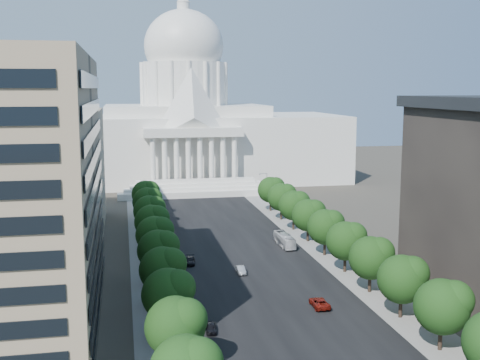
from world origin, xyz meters
TOP-DOWN VIEW (x-y plane):
  - road_asphalt at (0.00, 90.00)m, footprint 30.00×260.00m
  - sidewalk_left at (-19.00, 90.00)m, footprint 8.00×260.00m
  - sidewalk_right at (19.00, 90.00)m, footprint 8.00×260.00m
  - capitol at (0.00, 184.89)m, footprint 120.00×56.00m
  - office_block_left_far at (-48.00, 100.00)m, footprint 38.00×52.00m
  - tree_l_b at (-17.66, 23.81)m, footprint 7.79×7.60m
  - tree_l_c at (-17.66, 35.81)m, footprint 7.79×7.60m
  - tree_l_d at (-17.66, 47.81)m, footprint 7.79×7.60m
  - tree_l_e at (-17.66, 59.81)m, footprint 7.79×7.60m
  - tree_l_f at (-17.66, 71.81)m, footprint 7.79×7.60m
  - tree_l_g at (-17.66, 83.81)m, footprint 7.79×7.60m
  - tree_l_h at (-17.66, 95.81)m, footprint 7.79×7.60m
  - tree_l_i at (-17.66, 107.81)m, footprint 7.79×7.60m
  - tree_l_j at (-17.66, 119.81)m, footprint 7.79×7.60m
  - tree_r_b at (18.34, 23.81)m, footprint 7.79×7.60m
  - tree_r_c at (18.34, 35.81)m, footprint 7.79×7.60m
  - tree_r_d at (18.34, 47.81)m, footprint 7.79×7.60m
  - tree_r_e at (18.34, 59.81)m, footprint 7.79×7.60m
  - tree_r_f at (18.34, 71.81)m, footprint 7.79×7.60m
  - tree_r_g at (18.34, 83.81)m, footprint 7.79×7.60m
  - tree_r_h at (18.34, 95.81)m, footprint 7.79×7.60m
  - tree_r_i at (18.34, 107.81)m, footprint 7.79×7.60m
  - tree_r_j at (18.34, 119.81)m, footprint 7.79×7.60m
  - streetlight_b at (19.90, 35.00)m, footprint 2.61×0.44m
  - streetlight_c at (19.90, 60.00)m, footprint 2.61×0.44m
  - streetlight_d at (19.90, 85.00)m, footprint 2.61×0.44m
  - streetlight_e at (19.90, 110.00)m, footprint 2.61×0.44m
  - streetlight_f at (19.90, 135.00)m, footprint 2.61×0.44m
  - car_dark_a at (-11.79, 35.92)m, footprint 1.89×3.91m
  - car_silver at (-2.09, 62.75)m, footprint 1.47×4.19m
  - car_red at (7.01, 42.54)m, footprint 2.55×5.39m
  - car_dark_b at (-11.01, 70.72)m, footprint 2.57×4.97m
  - city_bus at (11.52, 80.79)m, footprint 2.65×10.26m

SIDE VIEW (x-z plane):
  - road_asphalt at x=0.00m, z-range -0.01..0.01m
  - sidewalk_left at x=-19.00m, z-range -0.01..0.01m
  - sidewalk_right at x=19.00m, z-range -0.01..0.01m
  - car_dark_a at x=-11.79m, z-range 0.00..1.29m
  - car_silver at x=-2.09m, z-range 0.00..1.38m
  - car_dark_b at x=-11.01m, z-range 0.00..1.38m
  - car_red at x=7.01m, z-range 0.00..1.49m
  - city_bus at x=11.52m, z-range 0.00..2.84m
  - streetlight_b at x=19.90m, z-range 1.32..10.32m
  - streetlight_c at x=19.90m, z-range 1.32..10.32m
  - streetlight_d at x=19.90m, z-range 1.32..10.32m
  - streetlight_e at x=19.90m, z-range 1.32..10.32m
  - streetlight_f at x=19.90m, z-range 1.32..10.32m
  - tree_l_b at x=-17.66m, z-range 1.47..11.44m
  - tree_l_c at x=-17.66m, z-range 1.47..11.44m
  - tree_l_d at x=-17.66m, z-range 1.47..11.44m
  - tree_l_e at x=-17.66m, z-range 1.47..11.44m
  - tree_l_f at x=-17.66m, z-range 1.47..11.44m
  - tree_l_g at x=-17.66m, z-range 1.47..11.44m
  - tree_l_h at x=-17.66m, z-range 1.47..11.44m
  - tree_l_i at x=-17.66m, z-range 1.47..11.44m
  - tree_l_j at x=-17.66m, z-range 1.47..11.44m
  - tree_r_b at x=18.34m, z-range 1.47..11.44m
  - tree_r_c at x=18.34m, z-range 1.47..11.44m
  - tree_r_d at x=18.34m, z-range 1.47..11.44m
  - tree_r_e at x=18.34m, z-range 1.47..11.44m
  - tree_r_f at x=18.34m, z-range 1.47..11.44m
  - tree_r_g at x=18.34m, z-range 1.47..11.44m
  - tree_r_h at x=18.34m, z-range 1.47..11.44m
  - tree_r_i at x=18.34m, z-range 1.47..11.44m
  - tree_r_j at x=18.34m, z-range 1.47..11.44m
  - office_block_left_far at x=-48.00m, z-range 0.00..30.00m
  - capitol at x=0.00m, z-range -16.49..56.51m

